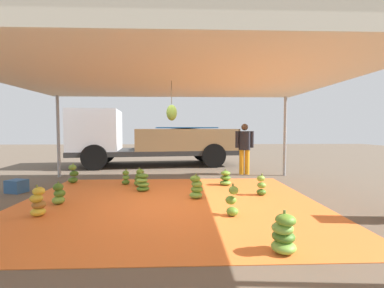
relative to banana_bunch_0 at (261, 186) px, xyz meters
The scene contains 17 objects.
ground_plane 3.28m from the banana_bunch_0, 131.97° to the left, with size 40.00×40.00×0.00m, color brown.
tarp_orange 2.27m from the banana_bunch_0, 165.52° to the right, with size 6.43×5.46×0.01m, color orange.
tent_canopy 3.34m from the banana_bunch_0, 163.46° to the right, with size 8.00×7.00×2.75m.
banana_bunch_0 is the anchor object (origin of this frame).
banana_bunch_2 1.37m from the banana_bunch_0, 119.09° to the left, with size 0.43×0.46×0.45m.
banana_bunch_3 3.77m from the banana_bunch_0, 158.64° to the left, with size 0.30×0.32×0.45m.
banana_bunch_4 1.59m from the banana_bunch_0, behind, with size 0.41×0.42×0.56m.
banana_bunch_5 1.79m from the banana_bunch_0, 123.28° to the right, with size 0.31×0.34×0.59m.
banana_bunch_6 4.54m from the banana_bunch_0, behind, with size 0.33×0.33×0.48m.
banana_bunch_7 5.35m from the banana_bunch_0, 162.15° to the left, with size 0.38×0.37×0.58m.
banana_bunch_8 3.05m from the banana_bunch_0, 101.30° to the right, with size 0.44×0.47×0.55m.
banana_bunch_9 3.30m from the banana_bunch_0, 159.50° to the left, with size 0.34×0.36×0.52m.
banana_bunch_10 4.73m from the banana_bunch_0, 162.93° to the right, with size 0.30×0.32×0.57m.
banana_bunch_11 2.95m from the banana_bunch_0, 169.36° to the left, with size 0.46×0.46×0.50m.
cargo_truck_main 6.63m from the banana_bunch_0, 121.70° to the left, with size 7.21×3.31×2.40m.
worker_0 3.16m from the banana_bunch_0, 84.46° to the left, with size 0.65×0.40×1.78m.
crate_0 6.07m from the banana_bunch_0, behind, with size 0.43×0.36×0.32m, color #335B8E.
Camera 1 is at (0.29, -5.75, 1.58)m, focal length 25.20 mm.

